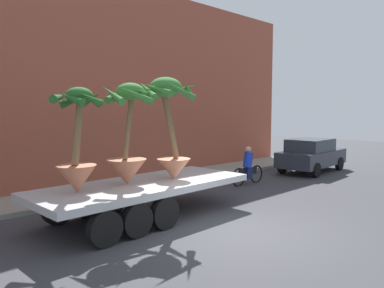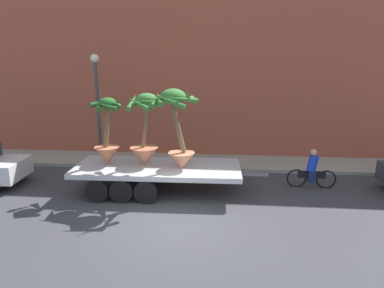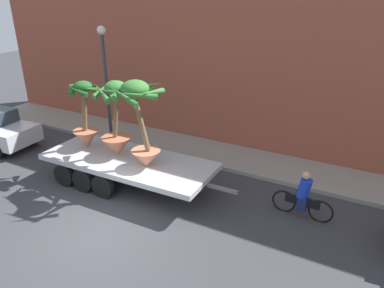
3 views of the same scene
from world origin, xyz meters
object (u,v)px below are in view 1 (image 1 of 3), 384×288
Objects in this scene: flatbed_trailer at (137,192)px; potted_palm_rear at (169,123)px; potted_palm_middle at (77,149)px; cyclist at (248,168)px; parked_car at (311,155)px; potted_palm_front at (128,141)px.

potted_palm_rear is (1.01, -0.18, 1.80)m from flatbed_trailer.
flatbed_trailer is 2.84× the size of potted_palm_middle.
cyclist is 0.43× the size of parked_car.
potted_palm_middle is (-2.62, 0.27, -0.56)m from potted_palm_rear.
flatbed_trailer is 2.08m from potted_palm_rear.
potted_palm_middle is at bearing -177.46° from parked_car.
parked_car is (12.19, 0.54, -1.18)m from potted_palm_middle.
potted_palm_middle reaches higher than parked_car.
flatbed_trailer is 2.66× the size of potted_palm_front.
cyclist is at bearing 12.16° from potted_palm_rear.
potted_palm_rear reaches higher than cyclist.
potted_palm_rear reaches higher than potted_palm_middle.
flatbed_trailer is at bearing -3.15° from potted_palm_middle.
parked_car is at bearing 2.91° from potted_palm_front.
potted_palm_rear is 2.69m from potted_palm_middle.
potted_palm_rear is 0.67× the size of parked_car.
potted_palm_rear reaches higher than potted_palm_front.
cyclist is (5.00, 1.08, -1.91)m from potted_palm_rear.
potted_palm_rear is 1.07× the size of potted_palm_front.
flatbed_trailer is 3.83× the size of cyclist.
potted_palm_front is at bearing -172.49° from cyclist.
flatbed_trailer is 10.61m from parked_car.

